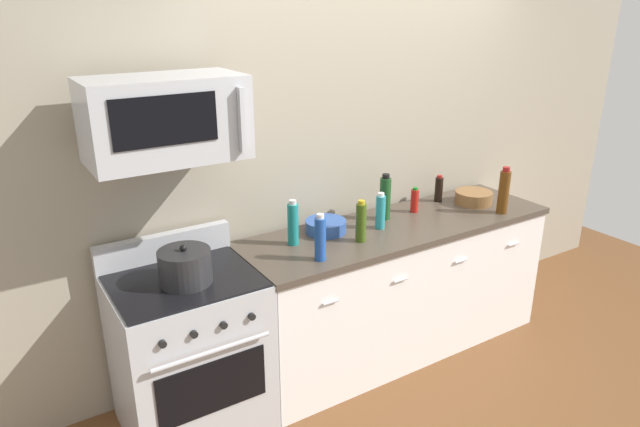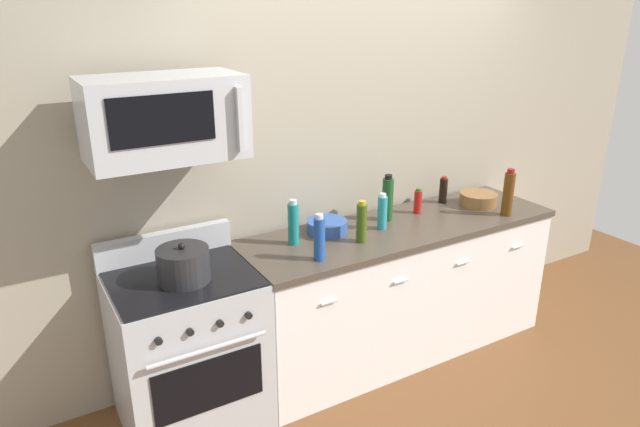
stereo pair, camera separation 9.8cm
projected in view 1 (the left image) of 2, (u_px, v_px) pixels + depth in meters
The scene contains 16 objects.
ground_plane at pixel (393, 345), 4.02m from camera, with size 6.30×6.30×0.00m, color brown.
back_wall at pixel (364, 146), 3.87m from camera, with size 5.25×0.10×2.70m, color #9E937F.
counter_unit at pixel (397, 287), 3.85m from camera, with size 2.16×0.66×0.92m.
range_oven at pixel (190, 352), 3.13m from camera, with size 0.76×0.69×1.07m.
microwave at pixel (165, 119), 2.71m from camera, with size 0.74×0.44×0.40m.
bottle_soy_sauce_dark at pixel (439, 189), 4.08m from camera, with size 0.06×0.06×0.19m.
bottle_dish_soap at pixel (381, 212), 3.59m from camera, with size 0.06×0.06×0.24m.
bottle_wine_amber at pixel (504, 191), 3.83m from camera, with size 0.07×0.07×0.32m.
bottle_soda_blue at pixel (320, 238), 3.14m from camera, with size 0.06×0.06×0.27m.
bottle_olive_oil at pixel (361, 222), 3.39m from camera, with size 0.06×0.06×0.26m.
bottle_wine_green at pixel (385, 198), 3.73m from camera, with size 0.07×0.07×0.31m.
bottle_sparkling_teal at pixel (293, 224), 3.34m from camera, with size 0.07×0.07×0.28m.
bottle_hot_sauce_red at pixel (415, 200), 3.88m from camera, with size 0.05×0.05×0.17m.
bowl_blue_mixing at pixel (326, 226), 3.55m from camera, with size 0.25×0.25×0.08m.
bowl_wooden_salad at pixel (474, 197), 4.05m from camera, with size 0.26×0.26×0.09m.
stockpot at pixel (185, 267), 2.90m from camera, with size 0.27×0.27×0.21m.
Camera 1 is at (-2.27, -2.63, 2.28)m, focal length 32.06 mm.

